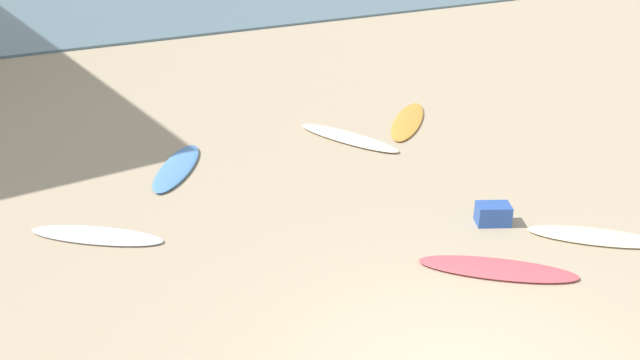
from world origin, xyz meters
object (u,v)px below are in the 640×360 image
surfboard_0 (97,235)px  surfboard_4 (498,269)px  surfboard_3 (177,167)px  beach_cooler (493,214)px  surfboard_1 (595,236)px  surfboard_2 (348,138)px  surfboard_5 (408,121)px

surfboard_0 → surfboard_4: size_ratio=0.98×
surfboard_0 → surfboard_3: size_ratio=0.96×
beach_cooler → surfboard_0: bearing=155.4°
surfboard_1 → surfboard_0: bearing=103.2°
surfboard_0 → surfboard_2: (5.43, 1.66, 0.01)m
surfboard_5 → surfboard_0: bearing=59.3°
surfboard_2 → surfboard_3: (-3.57, 0.21, -0.00)m
surfboard_3 → surfboard_4: surfboard_3 is taller
surfboard_0 → surfboard_1: surfboard_1 is taller
surfboard_5 → beach_cooler: size_ratio=4.97×
surfboard_4 → surfboard_5: (2.44, 5.56, 0.00)m
surfboard_3 → surfboard_5: surfboard_3 is taller
surfboard_0 → beach_cooler: 6.12m
surfboard_1 → surfboard_5: surfboard_5 is taller
surfboard_5 → surfboard_2: bearing=52.8°
beach_cooler → surfboard_5: bearing=70.8°
surfboard_3 → beach_cooler: bearing=-15.8°
surfboard_1 → surfboard_5: size_ratio=0.77×
surfboard_5 → surfboard_1: bearing=129.0°
surfboard_1 → surfboard_4: (-1.92, 0.01, 0.00)m
surfboard_1 → surfboard_4: surfboard_4 is taller
surfboard_0 → surfboard_5: bearing=144.3°
surfboard_1 → surfboard_2: bearing=54.6°
surfboard_1 → surfboard_4: 1.92m
surfboard_2 → surfboard_4: size_ratio=1.14×
surfboard_0 → surfboard_4: (4.67, -3.65, 0.00)m
surfboard_0 → surfboard_3: (1.86, 1.87, 0.01)m
surfboard_3 → surfboard_4: 6.19m
surfboard_1 → surfboard_3: size_ratio=0.89×
surfboard_0 → surfboard_5: (7.11, 1.91, 0.00)m
surfboard_3 → beach_cooler: beach_cooler is taller
surfboard_3 → surfboard_5: size_ratio=0.86×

